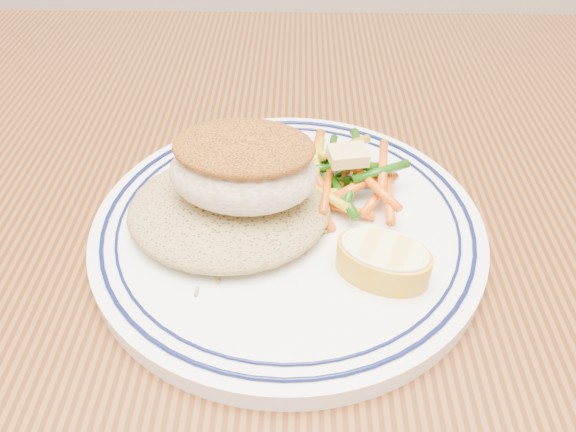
# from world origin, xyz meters

# --- Properties ---
(dining_table) EXTENTS (1.50, 0.90, 0.75)m
(dining_table) POSITION_xyz_m (0.00, 0.00, 0.65)
(dining_table) COLOR #48240E
(dining_table) RESTS_ON ground
(plate) EXTENTS (0.28, 0.28, 0.02)m
(plate) POSITION_xyz_m (0.04, 0.03, 0.76)
(plate) COLOR white
(plate) RESTS_ON dining_table
(rice_pilaf) EXTENTS (0.14, 0.13, 0.03)m
(rice_pilaf) POSITION_xyz_m (-0.00, 0.03, 0.78)
(rice_pilaf) COLOR olive
(rice_pilaf) RESTS_ON plate
(fish_fillet) EXTENTS (0.11, 0.08, 0.05)m
(fish_fillet) POSITION_xyz_m (0.01, 0.03, 0.81)
(fish_fillet) COLOR beige
(fish_fillet) RESTS_ON rice_pilaf
(vegetable_pile) EXTENTS (0.10, 0.11, 0.03)m
(vegetable_pile) POSITION_xyz_m (0.08, 0.06, 0.78)
(vegetable_pile) COLOR #174A09
(vegetable_pile) RESTS_ON plate
(butter_pat) EXTENTS (0.03, 0.03, 0.01)m
(butter_pat) POSITION_xyz_m (0.08, 0.06, 0.80)
(butter_pat) COLOR #DBBF6B
(butter_pat) RESTS_ON vegetable_pile
(lemon_wedge) EXTENTS (0.07, 0.07, 0.02)m
(lemon_wedge) POSITION_xyz_m (0.10, -0.02, 0.78)
(lemon_wedge) COLOR gold
(lemon_wedge) RESTS_ON plate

